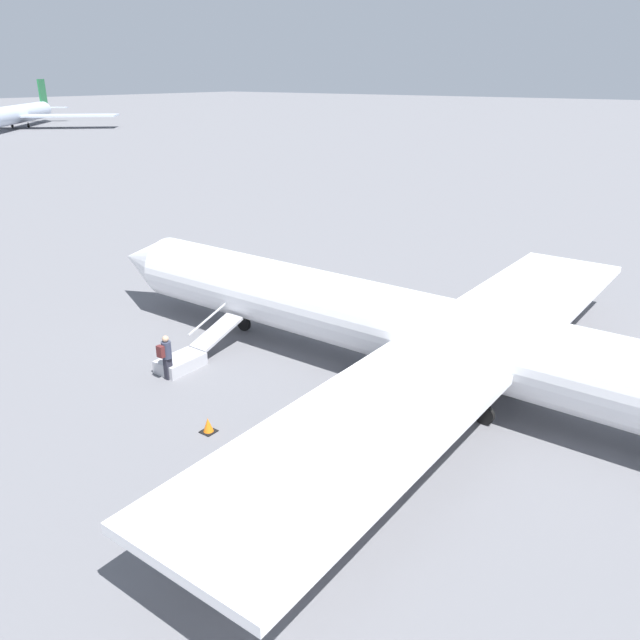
% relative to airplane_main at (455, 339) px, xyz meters
% --- Properties ---
extents(ground_plane, '(600.00, 600.00, 0.00)m').
position_rel_airplane_main_xyz_m(ground_plane, '(1.02, 0.00, -2.14)').
color(ground_plane, slate).
extents(airplane_main, '(34.16, 25.93, 7.17)m').
position_rel_airplane_main_xyz_m(airplane_main, '(0.00, 0.00, 0.00)').
color(airplane_main, white).
rests_on(airplane_main, ground).
extents(airplane_far_center, '(40.46, 42.39, 9.57)m').
position_rel_airplane_main_xyz_m(airplane_far_center, '(123.07, -51.99, 0.70)').
color(airplane_far_center, silver).
rests_on(airplane_far_center, ground).
extents(boarding_stairs, '(1.10, 4.02, 1.76)m').
position_rel_airplane_main_xyz_m(boarding_stairs, '(9.30, 3.92, -1.76)').
color(boarding_stairs, '#B2B2B7').
rests_on(boarding_stairs, ground).
extents(passenger, '(0.36, 0.54, 1.74)m').
position_rel_airplane_main_xyz_m(passenger, '(9.02, 5.20, -1.14)').
color(passenger, '#23232D').
rests_on(passenger, ground).
extents(traffic_cone_near_stairs, '(0.45, 0.45, 0.50)m').
position_rel_airplane_main_xyz_m(traffic_cone_near_stairs, '(5.10, 6.92, -1.91)').
color(traffic_cone_near_stairs, black).
rests_on(traffic_cone_near_stairs, ground).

